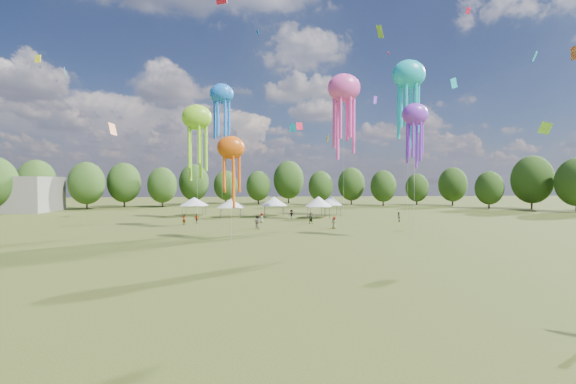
{
  "coord_description": "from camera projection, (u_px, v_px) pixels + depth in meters",
  "views": [
    {
      "loc": [
        -5.99,
        -17.91,
        6.95
      ],
      "look_at": [
        -2.99,
        15.0,
        6.0
      ],
      "focal_mm": 23.27,
      "sensor_mm": 36.0,
      "label": 1
    }
  ],
  "objects": [
    {
      "name": "treeline",
      "position": [
        264.0,
        183.0,
        80.26
      ],
      "size": [
        201.57,
        95.24,
        13.43
      ],
      "color": "#38281C",
      "rests_on": "ground"
    },
    {
      "name": "small_kites",
      "position": [
        284.0,
        30.0,
        56.63
      ],
      "size": [
        68.93,
        55.59,
        46.71
      ],
      "color": "#87D823",
      "rests_on": "ground"
    },
    {
      "name": "festival_tents",
      "position": [
        265.0,
        202.0,
        73.42
      ],
      "size": [
        32.63,
        13.18,
        4.13
      ],
      "color": "#47474C",
      "rests_on": "ground"
    },
    {
      "name": "spectator_near",
      "position": [
        257.0,
        223.0,
        54.08
      ],
      "size": [
        1.18,
        1.17,
        1.92
      ],
      "primitive_type": "imported",
      "rotation": [
        0.0,
        0.0,
        2.4
      ],
      "color": "gray",
      "rests_on": "ground"
    },
    {
      "name": "spectators_far",
      "position": [
        297.0,
        218.0,
        61.97
      ],
      "size": [
        36.7,
        14.83,
        1.84
      ],
      "color": "gray",
      "rests_on": "ground"
    },
    {
      "name": "show_kites",
      "position": [
        338.0,
        105.0,
        61.9
      ],
      "size": [
        41.44,
        27.53,
        29.07
      ],
      "color": "#87D823",
      "rests_on": "ground"
    },
    {
      "name": "ground",
      "position": [
        375.0,
        321.0,
        18.57
      ],
      "size": [
        300.0,
        300.0,
        0.0
      ],
      "primitive_type": "plane",
      "color": "#384416",
      "rests_on": "ground"
    }
  ]
}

